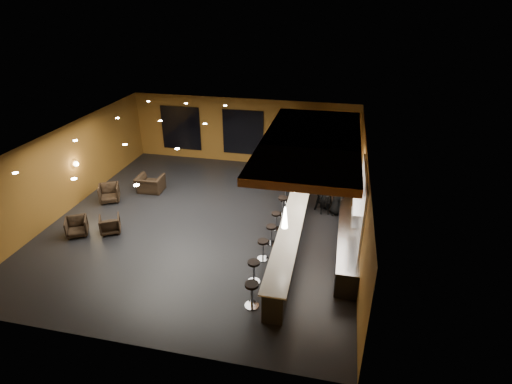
% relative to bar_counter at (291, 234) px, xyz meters
% --- Properties ---
extents(floor, '(12.00, 13.00, 0.10)m').
position_rel_bar_counter_xyz_m(floor, '(-3.65, 1.00, -0.55)').
color(floor, black).
rests_on(floor, ground).
extents(ceiling, '(12.00, 13.00, 0.10)m').
position_rel_bar_counter_xyz_m(ceiling, '(-3.65, 1.00, 3.05)').
color(ceiling, black).
extents(wall_back, '(12.00, 0.10, 3.50)m').
position_rel_bar_counter_xyz_m(wall_back, '(-3.65, 7.55, 1.25)').
color(wall_back, brown).
rests_on(wall_back, floor).
extents(wall_front, '(12.00, 0.10, 3.50)m').
position_rel_bar_counter_xyz_m(wall_front, '(-3.65, -5.55, 1.25)').
color(wall_front, brown).
rests_on(wall_front, floor).
extents(wall_left, '(0.10, 13.00, 3.50)m').
position_rel_bar_counter_xyz_m(wall_left, '(-9.70, 1.00, 1.25)').
color(wall_left, brown).
rests_on(wall_left, floor).
extents(wall_right, '(0.10, 13.00, 3.50)m').
position_rel_bar_counter_xyz_m(wall_right, '(2.40, 1.00, 1.25)').
color(wall_right, brown).
rests_on(wall_right, floor).
extents(wood_soffit, '(3.60, 8.00, 0.28)m').
position_rel_bar_counter_xyz_m(wood_soffit, '(0.35, 2.00, 2.86)').
color(wood_soffit, '#B26434').
rests_on(wood_soffit, ceiling).
extents(window_left, '(2.20, 0.06, 2.40)m').
position_rel_bar_counter_xyz_m(window_left, '(-7.15, 7.44, 1.20)').
color(window_left, black).
rests_on(window_left, wall_back).
extents(window_center, '(2.20, 0.06, 2.40)m').
position_rel_bar_counter_xyz_m(window_center, '(-3.65, 7.44, 1.20)').
color(window_center, black).
rests_on(window_center, wall_back).
extents(window_right, '(2.20, 0.06, 2.40)m').
position_rel_bar_counter_xyz_m(window_right, '(-0.65, 7.44, 1.20)').
color(window_right, black).
rests_on(window_right, wall_back).
extents(tile_backsplash, '(0.06, 3.20, 2.40)m').
position_rel_bar_counter_xyz_m(tile_backsplash, '(2.31, 0.00, 1.50)').
color(tile_backsplash, white).
rests_on(tile_backsplash, wall_right).
extents(bar_counter, '(0.60, 8.00, 1.00)m').
position_rel_bar_counter_xyz_m(bar_counter, '(0.00, 0.00, 0.00)').
color(bar_counter, black).
rests_on(bar_counter, floor).
extents(bar_top, '(0.78, 8.10, 0.05)m').
position_rel_bar_counter_xyz_m(bar_top, '(0.00, 0.00, 0.52)').
color(bar_top, white).
rests_on(bar_top, bar_counter).
extents(prep_counter, '(0.70, 6.00, 0.86)m').
position_rel_bar_counter_xyz_m(prep_counter, '(2.00, 0.50, -0.07)').
color(prep_counter, black).
rests_on(prep_counter, floor).
extents(prep_top, '(0.72, 6.00, 0.03)m').
position_rel_bar_counter_xyz_m(prep_top, '(2.00, 0.50, 0.39)').
color(prep_top, silver).
rests_on(prep_top, prep_counter).
extents(wall_shelf_lower, '(0.30, 1.50, 0.03)m').
position_rel_bar_counter_xyz_m(wall_shelf_lower, '(2.17, -0.20, 1.10)').
color(wall_shelf_lower, silver).
rests_on(wall_shelf_lower, wall_right).
extents(wall_shelf_upper, '(0.30, 1.50, 0.03)m').
position_rel_bar_counter_xyz_m(wall_shelf_upper, '(2.17, -0.20, 1.55)').
color(wall_shelf_upper, silver).
rests_on(wall_shelf_upper, wall_right).
extents(column, '(0.60, 0.60, 3.50)m').
position_rel_bar_counter_xyz_m(column, '(0.00, 4.60, 1.25)').
color(column, olive).
rests_on(column, floor).
extents(wall_sconce, '(0.22, 0.22, 0.22)m').
position_rel_bar_counter_xyz_m(wall_sconce, '(-9.53, 1.50, 1.30)').
color(wall_sconce, '#FFE5B2').
rests_on(wall_sconce, wall_left).
extents(pendant_0, '(0.20, 0.20, 0.70)m').
position_rel_bar_counter_xyz_m(pendant_0, '(0.00, -2.00, 1.85)').
color(pendant_0, white).
rests_on(pendant_0, wood_soffit).
extents(pendant_1, '(0.20, 0.20, 0.70)m').
position_rel_bar_counter_xyz_m(pendant_1, '(0.00, 0.50, 1.85)').
color(pendant_1, white).
rests_on(pendant_1, wood_soffit).
extents(pendant_2, '(0.20, 0.20, 0.70)m').
position_rel_bar_counter_xyz_m(pendant_2, '(0.00, 3.00, 1.85)').
color(pendant_2, white).
rests_on(pendant_2, wood_soffit).
extents(staff_a, '(0.63, 0.48, 1.58)m').
position_rel_bar_counter_xyz_m(staff_a, '(1.07, 2.66, 0.29)').
color(staff_a, black).
rests_on(staff_a, floor).
extents(staff_b, '(0.86, 0.75, 1.51)m').
position_rel_bar_counter_xyz_m(staff_b, '(0.94, 2.99, 0.25)').
color(staff_b, black).
rests_on(staff_b, floor).
extents(staff_c, '(0.82, 0.60, 1.56)m').
position_rel_bar_counter_xyz_m(staff_c, '(1.53, 2.73, 0.28)').
color(staff_c, black).
rests_on(staff_c, floor).
extents(armchair_a, '(1.05, 1.06, 0.71)m').
position_rel_bar_counter_xyz_m(armchair_a, '(-8.13, -1.00, -0.14)').
color(armchair_a, black).
rests_on(armchair_a, floor).
extents(armchair_b, '(1.01, 1.02, 0.69)m').
position_rel_bar_counter_xyz_m(armchair_b, '(-6.99, -0.56, -0.16)').
color(armchair_b, black).
rests_on(armchair_b, floor).
extents(armchair_c, '(1.13, 1.14, 0.78)m').
position_rel_bar_counter_xyz_m(armchair_c, '(-8.38, 1.76, -0.11)').
color(armchair_c, black).
rests_on(armchair_c, floor).
extents(armchair_d, '(1.20, 1.06, 0.76)m').
position_rel_bar_counter_xyz_m(armchair_d, '(-7.03, 3.05, -0.12)').
color(armchair_d, black).
rests_on(armchair_d, floor).
extents(bar_stool_0, '(0.43, 0.43, 0.85)m').
position_rel_bar_counter_xyz_m(bar_stool_0, '(-0.71, -3.39, 0.04)').
color(bar_stool_0, silver).
rests_on(bar_stool_0, floor).
extents(bar_stool_1, '(0.41, 0.41, 0.80)m').
position_rel_bar_counter_xyz_m(bar_stool_1, '(-0.89, -2.31, 0.02)').
color(bar_stool_1, silver).
rests_on(bar_stool_1, floor).
extents(bar_stool_2, '(0.39, 0.39, 0.77)m').
position_rel_bar_counter_xyz_m(bar_stool_2, '(-0.85, -1.03, -0.01)').
color(bar_stool_2, silver).
rests_on(bar_stool_2, floor).
extents(bar_stool_3, '(0.39, 0.39, 0.76)m').
position_rel_bar_counter_xyz_m(bar_stool_3, '(-0.75, -0.02, -0.01)').
color(bar_stool_3, silver).
rests_on(bar_stool_3, floor).
extents(bar_stool_4, '(0.37, 0.37, 0.72)m').
position_rel_bar_counter_xyz_m(bar_stool_4, '(-0.75, 1.02, -0.04)').
color(bar_stool_4, silver).
rests_on(bar_stool_4, floor).
extents(bar_stool_5, '(0.42, 0.42, 0.83)m').
position_rel_bar_counter_xyz_m(bar_stool_5, '(-0.65, 2.16, 0.03)').
color(bar_stool_5, silver).
rests_on(bar_stool_5, floor).
extents(bar_stool_6, '(0.43, 0.43, 0.84)m').
position_rel_bar_counter_xyz_m(bar_stool_6, '(-0.69, 3.31, 0.04)').
color(bar_stool_6, silver).
rests_on(bar_stool_6, floor).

